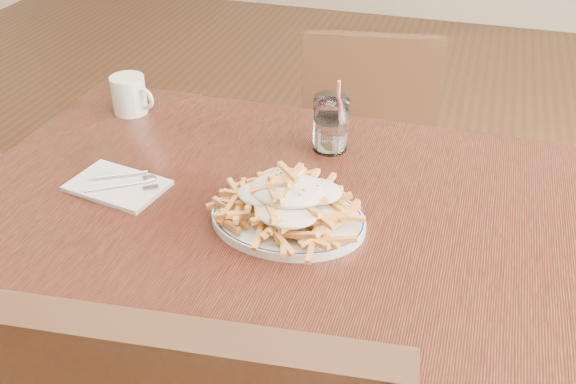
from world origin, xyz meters
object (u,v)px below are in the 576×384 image
(fries_plate, at_px, (288,219))
(loaded_fries, at_px, (288,196))
(water_glass, at_px, (331,127))
(coffee_mug, at_px, (130,95))
(table, at_px, (266,229))
(chair_far, at_px, (367,137))

(fries_plate, height_order, loaded_fries, loaded_fries)
(water_glass, height_order, coffee_mug, water_glass)
(table, bearing_deg, coffee_mug, 149.15)
(fries_plate, xyz_separation_m, loaded_fries, (0.00, 0.00, 0.05))
(table, distance_m, fries_plate, 0.13)
(chair_far, distance_m, loaded_fries, 0.93)
(table, distance_m, loaded_fries, 0.17)
(fries_plate, bearing_deg, water_glass, 88.98)
(fries_plate, relative_size, water_glass, 1.87)
(chair_far, xyz_separation_m, fries_plate, (0.01, -0.87, 0.28))
(table, bearing_deg, fries_plate, -45.90)
(loaded_fries, xyz_separation_m, water_glass, (0.01, 0.30, -0.01))
(loaded_fries, xyz_separation_m, coffee_mug, (-0.50, 0.33, -0.02))
(loaded_fries, height_order, water_glass, water_glass)
(fries_plate, bearing_deg, chair_far, 90.46)
(loaded_fries, bearing_deg, coffee_mug, 146.70)
(chair_far, height_order, loaded_fries, chair_far)
(fries_plate, bearing_deg, loaded_fries, 90.00)
(table, distance_m, water_glass, 0.27)
(table, xyz_separation_m, loaded_fries, (0.07, -0.07, 0.14))
(table, distance_m, coffee_mug, 0.52)
(chair_far, xyz_separation_m, coffee_mug, (-0.49, -0.54, 0.31))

